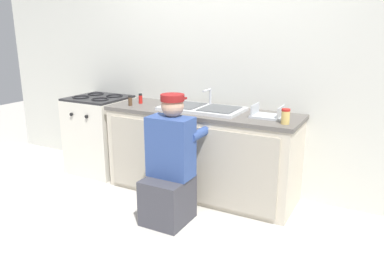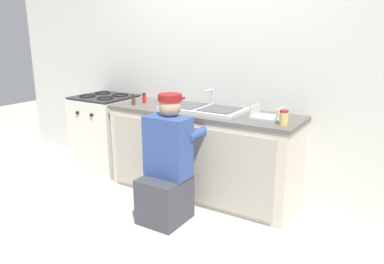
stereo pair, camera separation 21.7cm
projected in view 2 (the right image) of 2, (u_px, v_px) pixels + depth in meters
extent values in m
plane|color=beige|center=(187.00, 203.00, 3.61)|extent=(12.00, 12.00, 0.00)
cube|color=silver|center=(221.00, 67.00, 3.81)|extent=(6.00, 0.10, 2.50)
cube|color=beige|center=(203.00, 154.00, 3.75)|extent=(1.89, 0.60, 0.82)
cube|color=#AFA694|center=(148.00, 155.00, 3.73)|extent=(0.83, 0.02, 0.72)
cube|color=#AFA694|center=(229.00, 173.00, 3.26)|extent=(0.83, 0.02, 0.72)
cube|color=#5B5651|center=(203.00, 112.00, 3.64)|extent=(1.93, 0.62, 0.04)
cube|color=silver|center=(203.00, 109.00, 3.63)|extent=(0.80, 0.44, 0.03)
cube|color=#4C4F51|center=(186.00, 105.00, 3.72)|extent=(0.33, 0.35, 0.01)
cube|color=#4C4F51|center=(220.00, 109.00, 3.52)|extent=(0.33, 0.35, 0.01)
cylinder|color=#B7BABF|center=(212.00, 98.00, 3.76)|extent=(0.02, 0.02, 0.18)
cylinder|color=#B7BABF|center=(209.00, 90.00, 3.67)|extent=(0.02, 0.16, 0.02)
cube|color=silver|center=(106.00, 134.00, 4.42)|extent=(0.62, 0.60, 0.86)
cube|color=#262628|center=(104.00, 97.00, 4.30)|extent=(0.61, 0.59, 0.02)
torus|color=black|center=(87.00, 96.00, 4.27)|extent=(0.19, 0.19, 0.02)
torus|color=black|center=(105.00, 98.00, 4.13)|extent=(0.19, 0.19, 0.02)
torus|color=black|center=(103.00, 93.00, 4.47)|extent=(0.19, 0.19, 0.02)
torus|color=black|center=(120.00, 95.00, 4.33)|extent=(0.19, 0.19, 0.02)
cylinder|color=black|center=(77.00, 113.00, 4.14)|extent=(0.04, 0.02, 0.04)
cylinder|color=black|center=(91.00, 115.00, 4.03)|extent=(0.04, 0.02, 0.04)
cube|color=#3F3F47|center=(165.00, 199.00, 3.24)|extent=(0.36, 0.40, 0.40)
cube|color=#334C8C|center=(168.00, 147.00, 3.17)|extent=(0.38, 0.22, 0.52)
sphere|color=tan|center=(170.00, 106.00, 3.11)|extent=(0.19, 0.19, 0.19)
cylinder|color=maroon|center=(170.00, 97.00, 3.09)|extent=(0.20, 0.20, 0.06)
cube|color=maroon|center=(176.00, 98.00, 3.17)|extent=(0.13, 0.09, 0.02)
cylinder|color=#334C8C|center=(165.00, 128.00, 3.39)|extent=(0.08, 0.30, 0.08)
cylinder|color=#334C8C|center=(197.00, 134.00, 3.22)|extent=(0.08, 0.30, 0.08)
cylinder|color=#513823|center=(133.00, 101.00, 3.88)|extent=(0.04, 0.04, 0.08)
cylinder|color=black|center=(133.00, 96.00, 3.87)|extent=(0.04, 0.04, 0.02)
cylinder|color=red|center=(144.00, 99.00, 3.99)|extent=(0.04, 0.04, 0.08)
cylinder|color=black|center=(144.00, 94.00, 3.98)|extent=(0.04, 0.04, 0.02)
cylinder|color=#DBB760|center=(284.00, 119.00, 3.05)|extent=(0.07, 0.07, 0.11)
cylinder|color=#B21E19|center=(284.00, 111.00, 3.03)|extent=(0.07, 0.07, 0.02)
cube|color=#B2B7BC|center=(267.00, 117.00, 3.29)|extent=(0.28, 0.22, 0.02)
cube|color=#B2B7BC|center=(255.00, 110.00, 3.34)|extent=(0.01, 0.21, 0.10)
cube|color=#B2B7BC|center=(281.00, 113.00, 3.22)|extent=(0.01, 0.21, 0.10)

